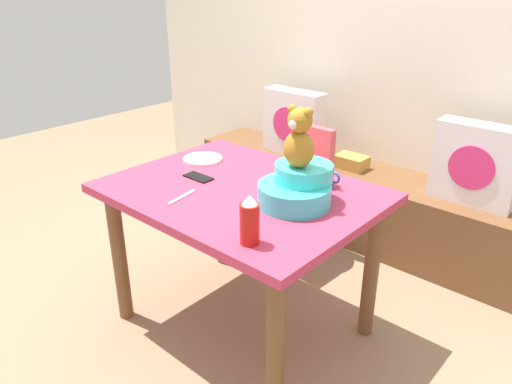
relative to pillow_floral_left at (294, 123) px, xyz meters
name	(u,v)px	position (x,y,z in m)	size (l,w,h in m)	color
ground_plane	(243,323)	(0.60, -1.17, -0.68)	(8.00, 8.00, 0.00)	#8C7256
back_wall	(406,31)	(0.60, 0.29, 0.62)	(4.40, 0.10, 2.60)	silver
window_bench	(366,206)	(0.60, 0.02, -0.45)	(2.60, 0.44, 0.46)	brown
pillow_floral_left	(294,123)	(0.00, 0.00, 0.00)	(0.44, 0.15, 0.44)	silver
pillow_floral_right	(476,164)	(1.23, 0.00, 0.00)	(0.44, 0.15, 0.44)	silver
book_stack	(351,162)	(0.46, 0.02, -0.18)	(0.20, 0.14, 0.08)	#B68A3C
dining_table	(241,211)	(0.60, -1.17, -0.05)	(1.16, 0.88, 0.74)	#B73351
highchair	(298,174)	(0.36, -0.42, -0.16)	(0.34, 0.46, 0.79)	#D84C59
infant_seat_teal	(297,187)	(0.88, -1.13, 0.13)	(0.30, 0.33, 0.16)	#37C8CD
teddy_bear	(299,139)	(0.88, -1.13, 0.34)	(0.13, 0.12, 0.25)	#A67724
ketchup_bottle	(250,221)	(0.95, -1.50, 0.15)	(0.07, 0.07, 0.18)	red
coffee_mug	(325,176)	(0.86, -0.90, 0.11)	(0.12, 0.08, 0.09)	#335999
dinner_plate_near	(203,159)	(0.20, -1.03, 0.07)	(0.20, 0.20, 0.01)	white
cell_phone	(198,177)	(0.37, -1.21, 0.06)	(0.07, 0.14, 0.01)	black
table_fork	(182,197)	(0.48, -1.41, 0.06)	(0.02, 0.17, 0.01)	silver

